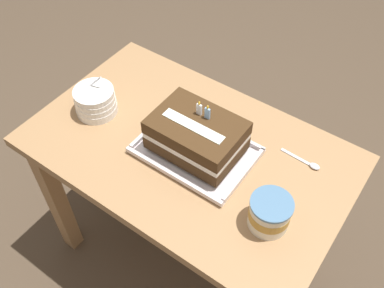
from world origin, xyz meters
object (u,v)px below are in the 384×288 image
object	(u,v)px
birthday_cake	(196,136)
ice_cream_tub	(270,213)
bowl_stack	(95,101)
serving_spoon_near_tray	(310,164)
foil_tray	(196,151)

from	to	relation	value
birthday_cake	ice_cream_tub	world-z (taller)	birthday_cake
birthday_cake	bowl_stack	size ratio (longest dim) A/B	1.91
bowl_stack	serving_spoon_near_tray	bearing A→B (deg)	16.45
birthday_cake	bowl_stack	world-z (taller)	birthday_cake
ice_cream_tub	birthday_cake	bearing A→B (deg)	163.46
ice_cream_tub	serving_spoon_near_tray	size ratio (longest dim) A/B	0.87
bowl_stack	ice_cream_tub	xyz separation A→B (m)	(0.70, -0.05, 0.01)
bowl_stack	ice_cream_tub	distance (m)	0.71
foil_tray	birthday_cake	xyz separation A→B (m)	(-0.00, 0.00, 0.07)
foil_tray	bowl_stack	xyz separation A→B (m)	(-0.39, -0.04, 0.04)
foil_tray	ice_cream_tub	distance (m)	0.33
foil_tray	bowl_stack	world-z (taller)	bowl_stack
bowl_stack	serving_spoon_near_tray	xyz separation A→B (m)	(0.71, 0.21, -0.04)
bowl_stack	foil_tray	bearing A→B (deg)	6.25
bowl_stack	ice_cream_tub	world-z (taller)	bowl_stack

